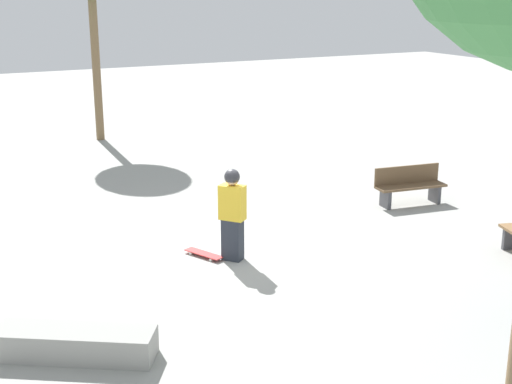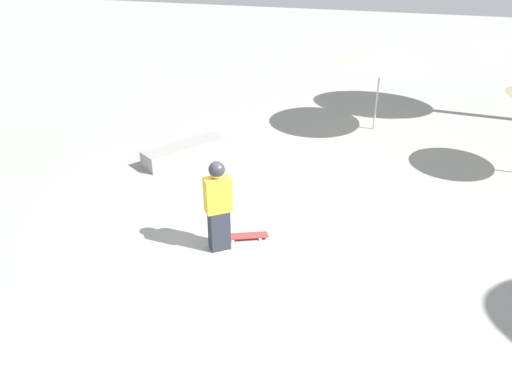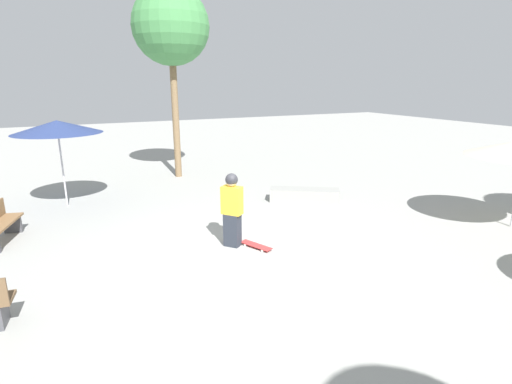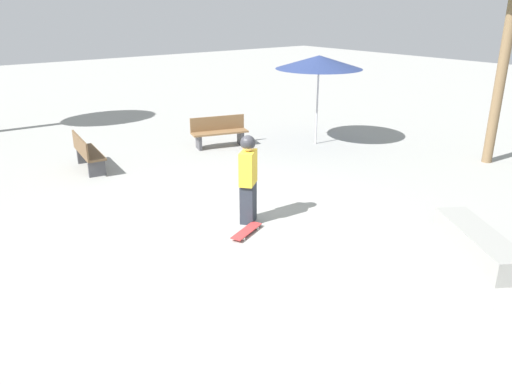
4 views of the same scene
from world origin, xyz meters
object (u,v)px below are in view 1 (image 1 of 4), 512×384
(skater_main, at_px, (232,211))
(bench_far, at_px, (410,186))
(skateboard, at_px, (204,254))
(concrete_ledge, at_px, (75,343))

(skater_main, distance_m, bench_far, 5.10)
(skater_main, relative_size, bench_far, 1.01)
(skater_main, bearing_deg, skateboard, 10.59)
(skateboard, distance_m, concrete_ledge, 3.87)
(skater_main, height_order, skateboard, skater_main)
(skateboard, relative_size, concrete_ledge, 0.39)
(skateboard, bearing_deg, concrete_ledge, 107.35)
(skater_main, relative_size, skateboard, 2.05)
(skateboard, bearing_deg, skater_main, -154.27)
(bench_far, bearing_deg, skateboard, 17.15)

